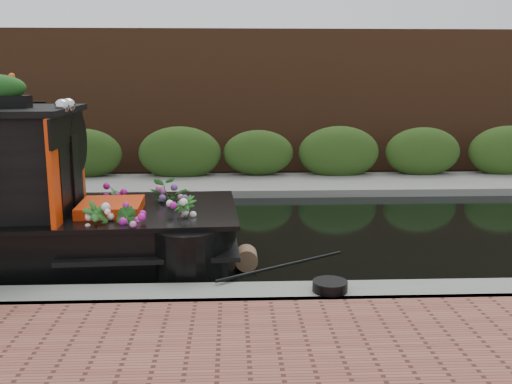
{
  "coord_description": "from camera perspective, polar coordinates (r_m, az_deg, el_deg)",
  "views": [
    {
      "loc": [
        1.53,
        -9.58,
        2.71
      ],
      "look_at": [
        1.91,
        -0.6,
        0.88
      ],
      "focal_mm": 40.0,
      "sensor_mm": 36.0,
      "label": 1
    }
  ],
  "objects": [
    {
      "name": "ground",
      "position": [
        10.07,
        -11.12,
        -4.3
      ],
      "size": [
        80.0,
        80.0,
        0.0
      ],
      "primitive_type": "plane",
      "color": "black",
      "rests_on": "ground"
    },
    {
      "name": "near_bank_coping",
      "position": [
        7.01,
        -15.17,
        -11.65
      ],
      "size": [
        40.0,
        0.6,
        0.5
      ],
      "primitive_type": "cube",
      "color": "gray",
      "rests_on": "ground"
    },
    {
      "name": "far_bank_path",
      "position": [
        14.12,
        -8.62,
        0.34
      ],
      "size": [
        40.0,
        2.4,
        0.34
      ],
      "primitive_type": "cube",
      "color": "slate",
      "rests_on": "ground"
    },
    {
      "name": "far_hedge",
      "position": [
        15.0,
        -8.26,
        1.0
      ],
      "size": [
        40.0,
        1.1,
        2.8
      ],
      "primitive_type": "cube",
      "color": "#2A4818",
      "rests_on": "ground"
    },
    {
      "name": "far_brick_wall",
      "position": [
        17.06,
        -7.56,
        2.29
      ],
      "size": [
        40.0,
        1.0,
        8.0
      ],
      "primitive_type": "cube",
      "color": "#57321D",
      "rests_on": "ground"
    },
    {
      "name": "rope_fender",
      "position": [
        8.19,
        -0.97,
        -6.63
      ],
      "size": [
        0.31,
        0.35,
        0.31
      ],
      "primitive_type": "cylinder",
      "rotation": [
        1.57,
        0.0,
        0.0
      ],
      "color": "brown",
      "rests_on": "ground"
    },
    {
      "name": "coiled_mooring_rope",
      "position": [
        6.78,
        7.41,
        -9.31
      ],
      "size": [
        0.41,
        0.41,
        0.12
      ],
      "primitive_type": "cylinder",
      "color": "black",
      "rests_on": "near_bank_coping"
    }
  ]
}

